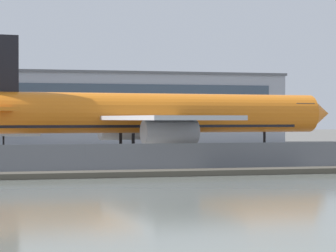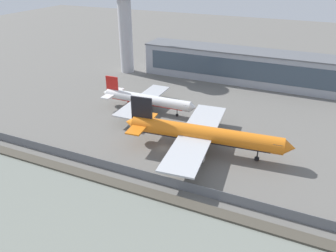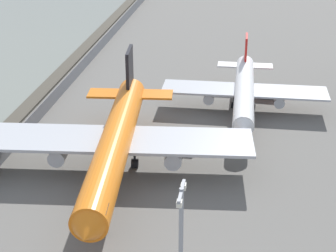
# 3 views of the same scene
# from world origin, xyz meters

# --- Properties ---
(ground_plane) EXTENTS (500.00, 500.00, 0.00)m
(ground_plane) POSITION_xyz_m (0.00, 0.00, 0.00)
(ground_plane) COLOR #66635E
(shoreline_seawall) EXTENTS (320.00, 3.00, 0.50)m
(shoreline_seawall) POSITION_xyz_m (0.00, -20.50, 0.25)
(shoreline_seawall) COLOR #474238
(shoreline_seawall) RESTS_ON ground
(perimeter_fence) EXTENTS (280.00, 0.10, 2.72)m
(perimeter_fence) POSITION_xyz_m (0.00, -16.00, 1.36)
(perimeter_fence) COLOR slate
(perimeter_fence) RESTS_ON ground
(cargo_jet_orange) EXTENTS (48.63, 41.81, 14.42)m
(cargo_jet_orange) POSITION_xyz_m (10.26, 2.87, 5.51)
(cargo_jet_orange) COLOR orange
(cargo_jet_orange) RESTS_ON ground
(passenger_jet_white_red) EXTENTS (37.22, 31.58, 11.30)m
(passenger_jet_white_red) POSITION_xyz_m (-17.00, 21.34, 4.31)
(passenger_jet_white_red) COLOR white
(passenger_jet_white_red) RESTS_ON ground
(baggage_tug) EXTENTS (1.74, 3.27, 1.80)m
(baggage_tug) POSITION_xyz_m (1.53, 12.29, 0.81)
(baggage_tug) COLOR white
(baggage_tug) RESTS_ON ground
(ops_van) EXTENTS (2.40, 5.31, 2.48)m
(ops_van) POSITION_xyz_m (-24.98, 25.86, 1.28)
(ops_van) COLOR red
(ops_van) RESTS_ON ground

